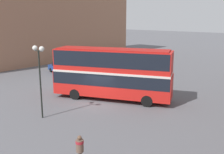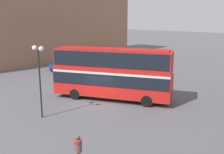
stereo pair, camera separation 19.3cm
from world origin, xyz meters
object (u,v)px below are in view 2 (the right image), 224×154
Objects in this scene: pedestrian_foreground at (78,148)px; parked_car_side_street at (61,68)px; parked_car_kerb_near at (147,65)px; street_lamp_twin_globe at (39,63)px; double_decker_bus at (112,71)px.

parked_car_side_street is (-19.51, 14.85, -0.32)m from pedestrian_foreground.
street_lamp_twin_globe reaches higher than parked_car_kerb_near.
parked_car_side_street is (-13.42, 4.76, -2.04)m from double_decker_bus.
double_decker_bus is 14.39m from parked_car_side_street.
parked_car_kerb_near is at bearing 87.93° from double_decker_bus.
parked_car_side_street is at bearing 60.38° from parked_car_kerb_near.
pedestrian_foreground is at bearing 153.46° from parked_car_side_street.
double_decker_bus reaches higher than parked_car_kerb_near.
pedestrian_foreground is at bearing -21.71° from street_lamp_twin_globe.
street_lamp_twin_globe is at bearing 112.13° from parked_car_kerb_near.
parked_car_kerb_near is at bearing 100.33° from street_lamp_twin_globe.
parked_car_side_street is 17.47m from street_lamp_twin_globe.
double_decker_bus is 11.90m from pedestrian_foreground.
double_decker_bus is at bearing 80.47° from street_lamp_twin_globe.
pedestrian_foreground is (6.09, -10.08, -1.73)m from double_decker_bus.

